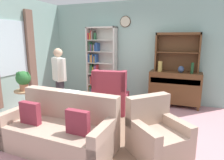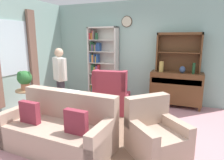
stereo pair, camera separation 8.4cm
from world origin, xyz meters
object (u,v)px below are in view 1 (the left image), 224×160
bookshelf (99,63)px  vase_tall (160,66)px  armchair_floral (157,136)px  wingback_chair (111,97)px  potted_plant_small (46,106)px  sideboard (174,87)px  sideboard_hutch (178,47)px  vase_round (181,69)px  bottle_wine (192,68)px  couch_floral (61,130)px  plant_stand (27,100)px  person_reading (59,77)px  potted_plant_large (23,79)px

bookshelf → vase_tall: bookshelf is taller
armchair_floral → wingback_chair: size_ratio=1.03×
vase_tall → potted_plant_small: size_ratio=1.00×
vase_tall → wingback_chair: 1.53m
vase_tall → armchair_floral: 2.47m
sideboard → sideboard_hutch: 1.06m
sideboard → vase_tall: 0.68m
vase_round → armchair_floral: bearing=-95.3°
bottle_wine → armchair_floral: bearing=-101.7°
bookshelf → potted_plant_small: 2.02m
bottle_wine → couch_floral: bearing=-125.7°
sideboard_hutch → bottle_wine: size_ratio=4.05×
bottle_wine → armchair_floral: (-0.48, -2.32, -0.77)m
bookshelf → couch_floral: bearing=-77.6°
bottle_wine → potted_plant_small: size_ratio=1.00×
plant_stand → person_reading: (0.61, 0.41, 0.51)m
bottle_wine → potted_plant_small: 3.72m
vase_tall → bottle_wine: (0.78, -0.01, -0.00)m
bookshelf → armchair_floral: bookshelf is taller
sideboard_hutch → couch_floral: bearing=-118.3°
vase_round → couch_floral: (-1.71, -2.75, -0.69)m
sideboard → potted_plant_small: (-2.89, -1.61, -0.35)m
sideboard_hutch → sideboard: bearing=-90.0°
bookshelf → armchair_floral: 3.36m
wingback_chair → sideboard_hutch: bearing=38.2°
bottle_wine → person_reading: size_ratio=0.17×
sideboard_hutch → vase_round: (0.13, -0.18, -0.55)m
couch_floral → plant_stand: bearing=150.8°
potted_plant_small → plant_stand: bearing=-117.0°
sideboard → potted_plant_small: 3.32m
vase_tall → potted_plant_large: vase_tall is taller
potted_plant_small → person_reading: bearing=5.0°
plant_stand → potted_plant_large: bearing=-100.5°
vase_round → potted_plant_small: vase_round is taller
sideboard → plant_stand: 3.66m
sideboard_hutch → wingback_chair: size_ratio=1.05×
vase_round → potted_plant_large: vase_round is taller
vase_round → plant_stand: bearing=-149.2°
vase_tall → potted_plant_large: (-2.70, -1.96, -0.16)m
potted_plant_small → person_reading: person_reading is taller
person_reading → wingback_chair: bearing=28.3°
person_reading → plant_stand: bearing=-146.2°
vase_tall → armchair_floral: bearing=-82.7°
bottle_wine → potted_plant_large: bearing=-150.8°
bottle_wine → wingback_chair: 2.13m
wingback_chair → person_reading: (-1.06, -0.57, 0.52)m
sideboard → vase_round: vase_round is taller
armchair_floral → wingback_chair: bearing=133.1°
armchair_floral → potted_plant_large: potted_plant_large is taller
wingback_chair → potted_plant_large: (-1.68, -1.03, 0.51)m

